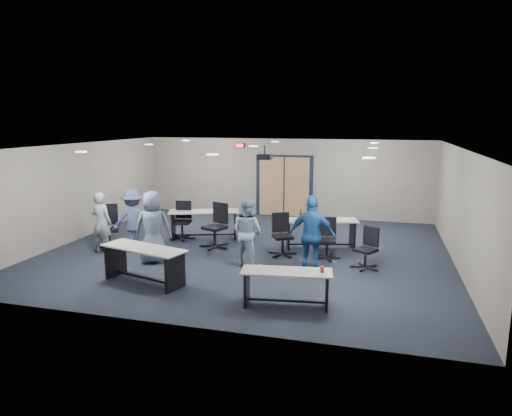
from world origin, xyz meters
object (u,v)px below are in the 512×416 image
(person_gray, at_px, (101,223))
(person_navy, at_px, (312,236))
(table_front_left, at_px, (144,259))
(table_back_left, at_px, (204,220))
(person_plaid, at_px, (153,227))
(chair_back_b, at_px, (215,226))
(chair_loose_left, at_px, (108,228))
(person_lightblue, at_px, (247,232))
(chair_back_d, at_px, (327,239))
(chair_back_a, at_px, (182,221))
(table_front_right, at_px, (287,282))
(table_back_right, at_px, (320,228))
(person_back, at_px, (133,220))
(chair_back_c, at_px, (283,235))
(chair_loose_right, at_px, (366,248))

(person_gray, relative_size, person_navy, 0.90)
(table_front_left, relative_size, table_back_left, 0.95)
(table_front_left, height_order, person_plaid, person_plaid)
(chair_back_b, height_order, chair_loose_left, chair_back_b)
(chair_loose_left, bearing_deg, person_lightblue, -33.09)
(chair_back_d, xyz_separation_m, person_lightblue, (-1.73, -1.01, 0.30))
(chair_back_a, distance_m, person_plaid, 2.19)
(table_front_left, relative_size, table_front_right, 1.16)
(table_back_right, xyz_separation_m, person_navy, (0.10, -2.17, 0.35))
(table_front_left, height_order, person_back, person_back)
(table_back_left, xyz_separation_m, chair_back_a, (-0.58, -0.25, -0.01))
(table_front_left, distance_m, person_gray, 2.69)
(chair_back_a, relative_size, person_plaid, 0.62)
(table_back_right, bearing_deg, person_navy, -102.46)
(chair_back_c, relative_size, person_back, 0.66)
(table_back_left, distance_m, chair_back_d, 3.75)
(table_back_right, bearing_deg, chair_back_a, 166.31)
(table_back_left, distance_m, person_back, 2.09)
(chair_back_d, height_order, person_back, person_back)
(person_gray, bearing_deg, table_front_left, 146.50)
(table_front_right, height_order, table_back_right, table_back_right)
(table_front_right, distance_m, chair_loose_right, 2.86)
(chair_back_a, bearing_deg, person_plaid, -92.67)
(table_front_left, xyz_separation_m, chair_back_b, (0.48, 2.89, 0.07))
(table_back_right, relative_size, person_navy, 1.14)
(table_front_right, distance_m, chair_loose_left, 5.71)
(table_front_left, relative_size, person_lightblue, 1.24)
(table_back_left, bearing_deg, person_navy, -52.55)
(person_gray, relative_size, person_back, 0.99)
(table_back_left, height_order, chair_loose_left, chair_loose_left)
(table_back_left, distance_m, person_lightblue, 2.78)
(table_back_right, relative_size, chair_back_a, 1.87)
(table_back_right, relative_size, chair_loose_right, 2.11)
(table_front_left, xyz_separation_m, table_back_left, (-0.13, 3.70, 0.03))
(table_front_left, relative_size, person_gray, 1.25)
(person_lightblue, height_order, person_back, person_lightblue)
(chair_loose_right, xyz_separation_m, person_back, (-5.87, -0.03, 0.32))
(person_lightblue, bearing_deg, person_plaid, 32.15)
(chair_back_d, bearing_deg, table_back_right, 103.20)
(chair_loose_left, relative_size, person_back, 0.74)
(chair_back_b, relative_size, person_back, 0.74)
(table_back_right, height_order, chair_back_a, chair_back_a)
(table_back_right, distance_m, person_navy, 2.20)
(chair_loose_right, relative_size, person_plaid, 0.55)
(table_back_left, bearing_deg, chair_loose_left, -157.06)
(chair_loose_left, xyz_separation_m, person_back, (0.65, 0.15, 0.21))
(table_back_right, bearing_deg, table_front_right, -106.48)
(table_front_right, distance_m, person_plaid, 3.97)
(chair_back_a, height_order, chair_back_c, chair_back_a)
(chair_back_a, distance_m, person_navy, 4.51)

